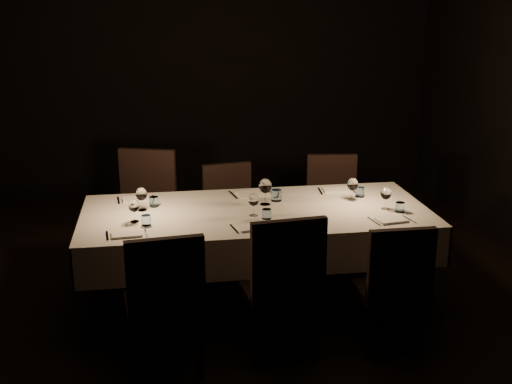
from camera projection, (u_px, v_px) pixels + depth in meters
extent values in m
cube|color=black|center=(256.00, 305.00, 4.90)|extent=(5.00, 6.00, 0.01)
cube|color=black|center=(216.00, 66.00, 7.30)|extent=(5.00, 0.01, 3.00)
cube|color=black|center=(438.00, 305.00, 1.63)|extent=(5.00, 0.01, 3.00)
cube|color=black|center=(256.00, 214.00, 4.69)|extent=(2.40, 1.00, 0.04)
cylinder|color=black|center=(98.00, 297.00, 4.23)|extent=(0.07, 0.07, 0.71)
cylinder|color=black|center=(107.00, 249.00, 5.03)|extent=(0.07, 0.07, 0.71)
cylinder|color=black|center=(420.00, 275.00, 4.56)|extent=(0.07, 0.07, 0.71)
cylinder|color=black|center=(380.00, 234.00, 5.36)|extent=(0.07, 0.07, 0.71)
cube|color=beige|center=(256.00, 211.00, 4.68)|extent=(2.52, 1.12, 0.01)
cube|color=beige|center=(246.00, 206.00, 5.24)|extent=(2.52, 0.01, 0.28)
cube|color=beige|center=(269.00, 259.00, 4.20)|extent=(2.52, 0.01, 0.28)
cube|color=beige|center=(418.00, 221.00, 4.91)|extent=(0.01, 1.12, 0.28)
cube|color=beige|center=(81.00, 239.00, 4.54)|extent=(0.01, 1.12, 0.28)
cylinder|color=black|center=(190.00, 322.00, 4.23)|extent=(0.04, 0.04, 0.40)
cylinder|color=black|center=(200.00, 350.00, 3.89)|extent=(0.04, 0.04, 0.40)
cylinder|color=black|center=(133.00, 329.00, 4.14)|extent=(0.04, 0.04, 0.40)
cylinder|color=black|center=(138.00, 359.00, 3.79)|extent=(0.04, 0.04, 0.40)
cube|color=black|center=(164.00, 307.00, 3.95)|extent=(0.50, 0.50, 0.06)
cube|color=black|center=(166.00, 278.00, 3.68)|extent=(0.46, 0.10, 0.49)
cube|color=silver|center=(127.00, 234.00, 4.18)|extent=(0.21, 0.14, 0.01)
cube|color=silver|center=(107.00, 236.00, 4.16)|extent=(0.03, 0.18, 0.01)
cube|color=silver|center=(146.00, 234.00, 4.20)|extent=(0.03, 0.18, 0.01)
cylinder|color=silver|center=(146.00, 220.00, 4.36)|extent=(0.06, 0.06, 0.07)
cylinder|color=white|center=(135.00, 221.00, 4.43)|extent=(0.06, 0.06, 0.00)
cylinder|color=white|center=(134.00, 216.00, 4.42)|extent=(0.01, 0.01, 0.08)
ellipsoid|color=white|center=(134.00, 206.00, 4.40)|extent=(0.08, 0.08, 0.09)
cylinder|color=black|center=(296.00, 305.00, 4.45)|extent=(0.04, 0.04, 0.41)
cylinder|color=black|center=(316.00, 332.00, 4.09)|extent=(0.04, 0.04, 0.41)
cylinder|color=black|center=(242.00, 312.00, 4.35)|extent=(0.04, 0.04, 0.41)
cylinder|color=black|center=(257.00, 340.00, 3.99)|extent=(0.04, 0.04, 0.41)
cube|color=black|center=(278.00, 289.00, 4.15)|extent=(0.52, 0.52, 0.06)
cube|color=black|center=(289.00, 260.00, 3.88)|extent=(0.47, 0.10, 0.51)
cube|color=silver|center=(253.00, 227.00, 4.30)|extent=(0.22, 0.16, 0.01)
cube|color=silver|center=(234.00, 229.00, 4.29)|extent=(0.05, 0.18, 0.01)
cube|color=silver|center=(271.00, 227.00, 4.32)|extent=(0.04, 0.18, 0.01)
cylinder|color=silver|center=(267.00, 214.00, 4.48)|extent=(0.06, 0.06, 0.07)
cylinder|color=white|center=(254.00, 215.00, 4.56)|extent=(0.06, 0.06, 0.00)
cylinder|color=white|center=(254.00, 210.00, 4.55)|extent=(0.01, 0.01, 0.08)
ellipsoid|color=white|center=(254.00, 200.00, 4.52)|extent=(0.08, 0.08, 0.09)
cylinder|color=black|center=(402.00, 305.00, 4.49)|extent=(0.04, 0.04, 0.37)
cylinder|color=black|center=(421.00, 329.00, 4.16)|extent=(0.04, 0.04, 0.37)
cylinder|color=black|center=(354.00, 308.00, 4.44)|extent=(0.04, 0.04, 0.37)
cylinder|color=black|center=(370.00, 333.00, 4.11)|extent=(0.04, 0.04, 0.37)
cube|color=black|center=(388.00, 289.00, 4.24)|extent=(0.43, 0.43, 0.06)
cube|color=black|center=(401.00, 264.00, 3.99)|extent=(0.43, 0.05, 0.46)
cube|color=silver|center=(392.00, 220.00, 4.45)|extent=(0.22, 0.16, 0.01)
cube|color=silver|center=(374.00, 222.00, 4.43)|extent=(0.05, 0.18, 0.01)
cube|color=silver|center=(409.00, 220.00, 4.47)|extent=(0.04, 0.18, 0.01)
cylinder|color=silver|center=(400.00, 207.00, 4.63)|extent=(0.07, 0.07, 0.07)
cylinder|color=white|center=(385.00, 209.00, 4.70)|extent=(0.06, 0.06, 0.00)
cylinder|color=white|center=(385.00, 203.00, 4.69)|extent=(0.01, 0.01, 0.08)
ellipsoid|color=white|center=(386.00, 193.00, 4.67)|extent=(0.08, 0.08, 0.09)
cylinder|color=black|center=(111.00, 255.00, 5.28)|extent=(0.04, 0.04, 0.43)
cylinder|color=black|center=(128.00, 238.00, 5.67)|extent=(0.04, 0.04, 0.43)
cylinder|color=black|center=(159.00, 258.00, 5.22)|extent=(0.04, 0.04, 0.43)
cylinder|color=black|center=(173.00, 240.00, 5.61)|extent=(0.04, 0.04, 0.43)
cube|color=black|center=(142.00, 220.00, 5.37)|extent=(0.62, 0.62, 0.06)
cube|color=black|center=(148.00, 179.00, 5.49)|extent=(0.48, 0.20, 0.53)
cube|color=silver|center=(136.00, 199.00, 4.91)|extent=(0.23, 0.16, 0.02)
cube|color=silver|center=(119.00, 201.00, 4.89)|extent=(0.04, 0.19, 0.01)
cube|color=silver|center=(154.00, 199.00, 4.93)|extent=(0.03, 0.19, 0.01)
cylinder|color=silver|center=(154.00, 202.00, 4.75)|extent=(0.07, 0.07, 0.07)
cylinder|color=white|center=(142.00, 210.00, 4.67)|extent=(0.07, 0.07, 0.00)
cylinder|color=white|center=(142.00, 205.00, 4.66)|extent=(0.01, 0.01, 0.08)
ellipsoid|color=white|center=(141.00, 194.00, 4.63)|extent=(0.08, 0.08, 0.10)
cylinder|color=black|center=(219.00, 257.00, 5.32)|extent=(0.04, 0.04, 0.37)
cylinder|color=black|center=(209.00, 242.00, 5.64)|extent=(0.04, 0.04, 0.37)
cylinder|color=black|center=(258.00, 252.00, 5.42)|extent=(0.04, 0.04, 0.37)
cylinder|color=black|center=(247.00, 238.00, 5.74)|extent=(0.04, 0.04, 0.37)
cube|color=black|center=(233.00, 224.00, 5.47)|extent=(0.49, 0.49, 0.06)
cube|color=black|center=(227.00, 189.00, 5.56)|extent=(0.43, 0.12, 0.46)
cube|color=silver|center=(253.00, 194.00, 5.04)|extent=(0.27, 0.20, 0.02)
cube|color=silver|center=(233.00, 195.00, 5.02)|extent=(0.06, 0.22, 0.01)
cube|color=silver|center=(272.00, 193.00, 5.06)|extent=(0.05, 0.22, 0.01)
cylinder|color=silver|center=(276.00, 195.00, 4.88)|extent=(0.08, 0.08, 0.09)
cylinder|color=white|center=(265.00, 204.00, 4.80)|extent=(0.08, 0.08, 0.00)
cylinder|color=white|center=(265.00, 198.00, 4.79)|extent=(0.01, 0.01, 0.09)
ellipsoid|color=white|center=(265.00, 186.00, 4.76)|extent=(0.10, 0.10, 0.11)
cylinder|color=black|center=(315.00, 247.00, 5.51)|extent=(0.04, 0.04, 0.38)
cylinder|color=black|center=(310.00, 232.00, 5.85)|extent=(0.04, 0.04, 0.38)
cylinder|color=black|center=(357.00, 247.00, 5.52)|extent=(0.04, 0.04, 0.38)
cylinder|color=black|center=(349.00, 232.00, 5.87)|extent=(0.04, 0.04, 0.38)
cube|color=black|center=(334.00, 216.00, 5.62)|extent=(0.49, 0.49, 0.06)
cube|color=black|center=(331.00, 181.00, 5.73)|extent=(0.44, 0.10, 0.48)
cube|color=silver|center=(337.00, 190.00, 5.14)|extent=(0.22, 0.15, 0.02)
cube|color=silver|center=(320.00, 191.00, 5.12)|extent=(0.03, 0.19, 0.01)
cube|color=silver|center=(353.00, 190.00, 5.16)|extent=(0.03, 0.19, 0.01)
cylinder|color=silver|center=(360.00, 192.00, 4.98)|extent=(0.07, 0.07, 0.08)
cylinder|color=white|center=(352.00, 200.00, 4.90)|extent=(0.07, 0.07, 0.00)
cylinder|color=white|center=(352.00, 195.00, 4.89)|extent=(0.01, 0.01, 0.08)
ellipsoid|color=white|center=(353.00, 184.00, 4.87)|extent=(0.09, 0.09, 0.10)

